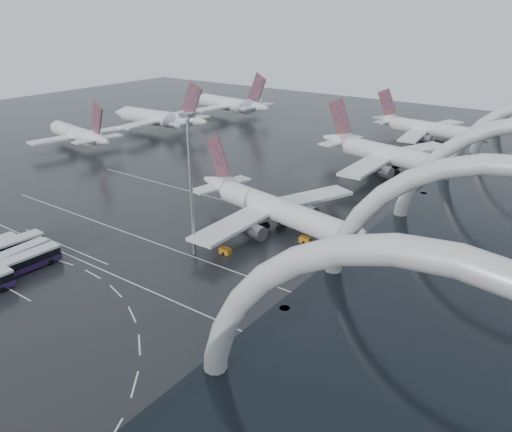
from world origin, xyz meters
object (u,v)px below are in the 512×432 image
Objects in this scene: jet_remote_mid at (160,119)px; gse_cart_belly_c at (225,251)px; jet_remote_far at (231,104)px; floodlight_mast at (190,169)px; gse_cart_belly_e at (305,240)px; jet_remote_west at (78,135)px; bus_row_near_b at (7,249)px; gse_cart_belly_a at (310,256)px; gse_cart_belly_b at (324,254)px; airliner_gate_b at (395,157)px; bus_row_near_c at (17,256)px; bus_row_near_d at (25,262)px; airliner_main at (276,210)px; gse_cart_belly_d at (367,276)px; airliner_gate_c at (430,129)px.

jet_remote_mid reaches higher than gse_cart_belly_c.
gse_cart_belly_c is (85.75, -109.55, -4.71)m from jet_remote_far.
floodlight_mast is 11.92× the size of gse_cart_belly_e.
jet_remote_mid is at bearing 142.37° from gse_cart_belly_c.
floodlight_mast is (88.46, -37.62, 12.96)m from jet_remote_west.
jet_remote_far is 139.20m from gse_cart_belly_c.
gse_cart_belly_e is at bearing -43.34° from bus_row_near_b.
floodlight_mast reaches higher than gse_cart_belly_c.
gse_cart_belly_a reaches higher than gse_cart_belly_b.
airliner_gate_b is at bearing -150.58° from jet_remote_west.
gse_cart_belly_c is (33.47, 26.34, -1.28)m from bus_row_near_b.
jet_remote_mid reaches higher than gse_cart_belly_a.
bus_row_near_c is 0.95× the size of bus_row_near_d.
airliner_gate_b is 3.96× the size of bus_row_near_b.
jet_remote_mid is at bearing 161.18° from airliner_main.
airliner_main reaches higher than gse_cart_belly_e.
bus_row_near_c is at bearing 119.88° from jet_remote_far.
bus_row_near_b is 69.25m from gse_cart_belly_d.
gse_cart_belly_d is at bearing 148.33° from jet_remote_mid.
bus_row_near_b is at bearing -151.09° from gse_cart_belly_d.
gse_cart_belly_d is at bearing -61.41° from airliner_gate_b.
bus_row_near_d is at bearing 119.51° from jet_remote_mid.
bus_row_near_b is 4.11m from bus_row_near_c.
gse_cart_belly_e is (98.83, -54.41, -4.72)m from jet_remote_mid.
airliner_gate_b is 71.77m from gse_cart_belly_c.
airliner_gate_b is (5.62, 55.00, 0.44)m from airliner_main.
jet_remote_mid is at bearing 151.15° from gse_cart_belly_b.
airliner_gate_b is at bearing 178.02° from jet_remote_mid.
bus_row_near_b is at bearing 85.90° from bus_row_near_d.
bus_row_near_d is (7.74, -0.87, -0.11)m from bus_row_near_b.
jet_remote_far reaches higher than gse_cart_belly_e.
bus_row_near_c reaches higher than gse_cart_belly_c.
gse_cart_belly_d is (112.90, -102.42, -4.67)m from jet_remote_far.
airliner_main is 99.89m from airliner_gate_c.
gse_cart_belly_e is (3.41, -57.48, -4.26)m from airliner_gate_b.
gse_cart_belly_c is at bearing -126.73° from gse_cart_belly_e.
jet_remote_mid is 111.01m from floodlight_mast.
jet_remote_mid is 24.17× the size of gse_cart_belly_a.
floodlight_mast is 37.88m from gse_cart_belly_d.
airliner_main is 23.07× the size of gse_cart_belly_c.
jet_remote_mid reaches higher than airliner_gate_b.
airliner_main reaches higher than gse_cart_belly_b.
airliner_gate_c is at bearing 88.65° from gse_cart_belly_c.
gse_cart_belly_c reaches higher than gse_cart_belly_b.
jet_remote_west is at bearing 48.97° from bus_row_near_b.
bus_row_near_d is (60.02, -136.76, -3.55)m from jet_remote_far.
gse_cart_belly_c is (-16.64, -10.31, 0.10)m from gse_cart_belly_b.
airliner_main is 1.25× the size of jet_remote_west.
jet_remote_mid is 3.36× the size of bus_row_near_b.
floodlight_mast reaches higher than gse_cart_belly_a.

